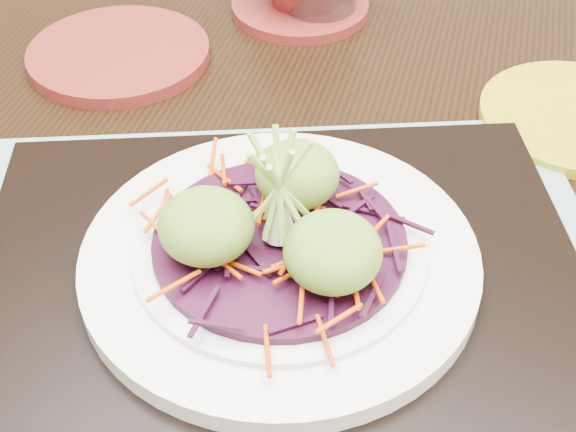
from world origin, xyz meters
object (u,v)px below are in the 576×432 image
(dining_table, at_px, (280,296))
(white_plate, at_px, (280,257))
(serving_tray, at_px, (280,276))
(terracotta_side_plate, at_px, (119,54))

(dining_table, relative_size, white_plate, 4.79)
(white_plate, bearing_deg, dining_table, 107.36)
(serving_tray, height_order, terracotta_side_plate, serving_tray)
(white_plate, relative_size, terracotta_side_plate, 1.51)
(dining_table, bearing_deg, terracotta_side_plate, 140.83)
(dining_table, bearing_deg, white_plate, -73.92)
(dining_table, bearing_deg, serving_tray, -73.92)
(serving_tray, relative_size, white_plate, 1.54)
(dining_table, distance_m, white_plate, 0.16)
(serving_tray, xyz_separation_m, white_plate, (0.00, -0.00, 0.02))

